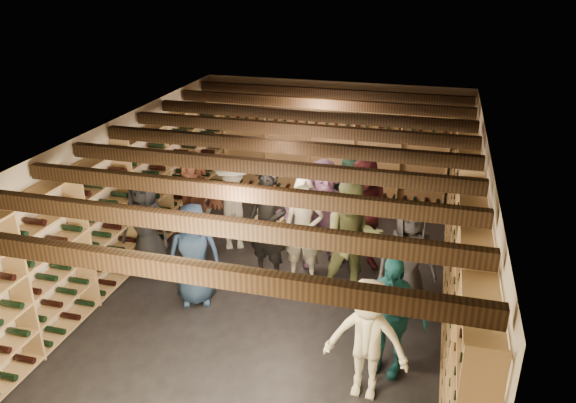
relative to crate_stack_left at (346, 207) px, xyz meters
The scene contains 23 objects.
ground 2.55m from the crate_stack_left, 102.72° to the right, with size 8.00×8.00×0.00m, color black.
walls 2.67m from the crate_stack_left, 102.72° to the right, with size 5.52×8.02×2.40m.
ceiling 3.26m from the crate_stack_left, 102.72° to the right, with size 5.50×8.00×0.01m, color beige.
ceiling_joists 3.17m from the crate_stack_left, 102.72° to the right, with size 5.40×7.12×0.18m.
wine_rack_left 4.05m from the crate_stack_left, 141.75° to the right, with size 0.32×7.50×2.15m.
wine_rack_right 3.27m from the crate_stack_left, 50.76° to the right, with size 0.32×7.50×2.15m.
wine_rack_back 1.65m from the crate_stack_left, 112.19° to the left, with size 4.70×0.30×2.15m.
crate_stack_left is the anchor object (origin of this frame).
crate_stack_right 1.64m from the crate_stack_left, 134.72° to the right, with size 0.53×0.38×0.51m.
crate_loose 0.53m from the crate_stack_left, 67.70° to the left, with size 0.50×0.33×0.17m, color tan.
person_0 3.82m from the crate_stack_left, 136.25° to the right, with size 0.81×0.53×1.66m, color black.
person_1 2.55m from the crate_stack_left, 109.48° to the right, with size 0.69×0.45×1.89m, color black.
person_2 2.63m from the crate_stack_left, 78.58° to the right, with size 0.92×0.71×1.89m, color #5B6239.
person_3 4.64m from the crate_stack_left, 77.54° to the right, with size 0.97×0.56×1.51m, color beige.
person_4 4.20m from the crate_stack_left, 73.36° to the right, with size 0.93×0.39×1.58m, color #1C6570.
person_5 2.89m from the crate_stack_left, 149.48° to the right, with size 1.58×0.50×1.70m, color brown.
person_6 3.64m from the crate_stack_left, 117.49° to the right, with size 0.76×0.49×1.55m, color #1D304E.
person_7 2.31m from the crate_stack_left, 97.36° to the right, with size 0.63×0.41×1.72m, color gray.
person_8 1.76m from the crate_stack_left, 70.10° to the right, with size 0.91×0.71×1.87m, color #48171B.
person_9 2.31m from the crate_stack_left, 139.53° to the right, with size 1.07×0.62×1.66m, color #ACAA9C.
person_10 1.30m from the crate_stack_left, 81.21° to the right, with size 1.04×0.43×1.77m, color #2B5543.
person_11 1.73m from the crate_stack_left, 94.09° to the right, with size 1.69×0.54×1.82m, color #80537E.
person_12 3.02m from the crate_stack_left, 64.11° to the right, with size 0.83×0.54×1.70m, color #2F2E33.
Camera 1 is at (2.05, -7.22, 4.66)m, focal length 35.00 mm.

